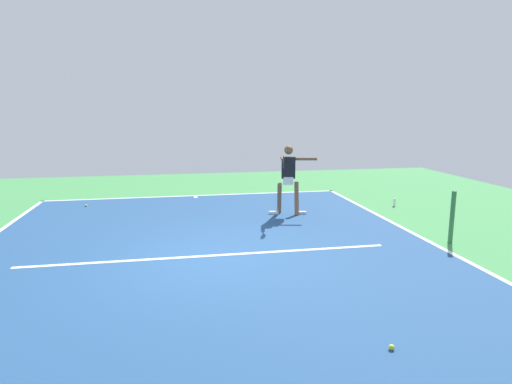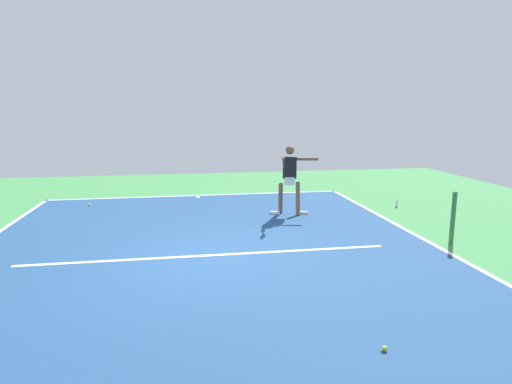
% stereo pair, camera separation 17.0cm
% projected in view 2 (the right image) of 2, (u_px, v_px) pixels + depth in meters
% --- Properties ---
extents(ground_plane, '(21.25, 21.25, 0.00)m').
position_uv_depth(ground_plane, '(209.00, 258.00, 7.85)').
color(ground_plane, '#428E4C').
extents(court_surface, '(9.03, 11.81, 0.00)m').
position_uv_depth(court_surface, '(209.00, 258.00, 7.85)').
color(court_surface, navy).
rests_on(court_surface, ground_plane).
extents(court_line_baseline_near, '(9.03, 0.10, 0.01)m').
position_uv_depth(court_line_baseline_near, '(198.00, 195.00, 13.52)').
color(court_line_baseline_near, white).
rests_on(court_line_baseline_near, ground_plane).
extents(court_line_sideline_left, '(0.10, 11.81, 0.01)m').
position_uv_depth(court_line_sideline_left, '(435.00, 245.00, 8.58)').
color(court_line_sideline_left, white).
rests_on(court_line_sideline_left, ground_plane).
extents(court_line_service, '(6.77, 0.10, 0.01)m').
position_uv_depth(court_line_service, '(209.00, 255.00, 7.97)').
color(court_line_service, white).
rests_on(court_line_service, ground_plane).
extents(court_line_centre_mark, '(0.10, 0.30, 0.01)m').
position_uv_depth(court_line_centre_mark, '(198.00, 197.00, 13.33)').
color(court_line_centre_mark, white).
rests_on(court_line_centre_mark, ground_plane).
extents(net_post, '(0.09, 0.09, 1.07)m').
position_uv_depth(net_post, '(453.00, 218.00, 8.54)').
color(net_post, '#38753D').
rests_on(net_post, ground_plane).
extents(tennis_player, '(1.19, 1.23, 1.78)m').
position_uv_depth(tennis_player, '(290.00, 175.00, 10.90)').
color(tennis_player, brown).
rests_on(tennis_player, ground_plane).
extents(tennis_ball_near_service_line, '(0.07, 0.07, 0.07)m').
position_uv_depth(tennis_ball_near_service_line, '(89.00, 205.00, 12.05)').
color(tennis_ball_near_service_line, '#CCE033').
rests_on(tennis_ball_near_service_line, ground_plane).
extents(tennis_ball_by_sideline, '(0.07, 0.07, 0.07)m').
position_uv_depth(tennis_ball_by_sideline, '(384.00, 349.00, 4.81)').
color(tennis_ball_by_sideline, '#C6E53D').
rests_on(tennis_ball_by_sideline, ground_plane).
extents(water_bottle, '(0.07, 0.07, 0.22)m').
position_uv_depth(water_bottle, '(397.00, 203.00, 11.94)').
color(water_bottle, white).
rests_on(water_bottle, ground_plane).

